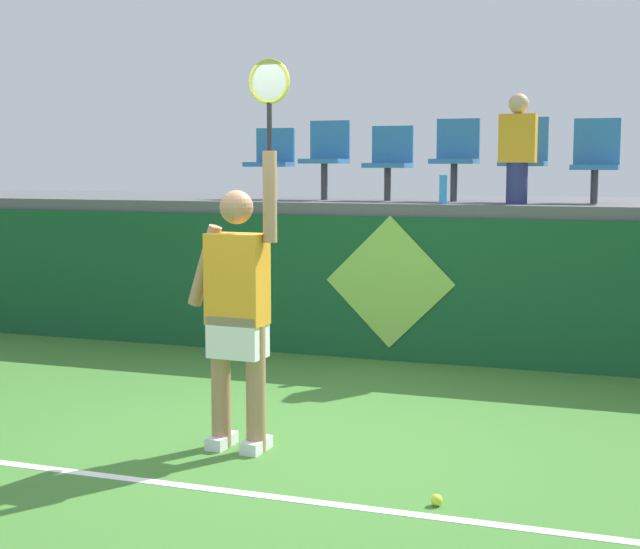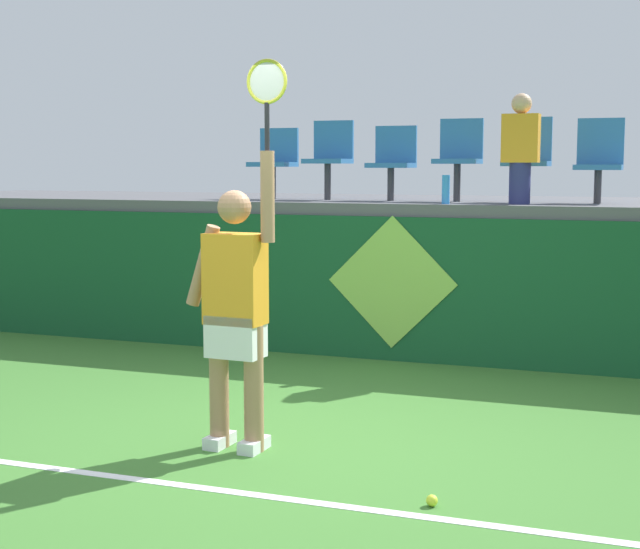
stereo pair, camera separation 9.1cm
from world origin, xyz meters
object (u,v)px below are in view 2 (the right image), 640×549
at_px(water_bottle, 446,190).
at_px(stadium_chair_3, 459,155).
at_px(tennis_player, 236,306).
at_px(spectator_0, 521,147).
at_px(stadium_chair_0, 275,159).
at_px(stadium_chair_5, 599,158).
at_px(stadium_chair_4, 527,155).
at_px(tennis_ball, 432,501).
at_px(stadium_chair_2, 393,159).
at_px(stadium_chair_1, 330,155).

xyz_separation_m(water_bottle, stadium_chair_3, (-0.02, 0.68, 0.34)).
height_order(tennis_player, spectator_0, spectator_0).
distance_m(water_bottle, stadium_chair_0, 2.17).
bearing_deg(spectator_0, stadium_chair_0, 170.22).
bearing_deg(stadium_chair_5, stadium_chair_4, -179.82).
xyz_separation_m(tennis_player, stadium_chair_3, (0.62, 3.98, 1.02)).
bearing_deg(tennis_ball, stadium_chair_2, 108.56).
bearing_deg(stadium_chair_1, stadium_chair_3, 0.01).
bearing_deg(water_bottle, tennis_ball, -78.07).
relative_size(tennis_ball, stadium_chair_2, 0.09).
xyz_separation_m(stadium_chair_1, spectator_0, (2.07, -0.47, 0.06)).
height_order(tennis_ball, stadium_chair_5, stadium_chair_5).
height_order(tennis_ball, water_bottle, water_bottle).
bearing_deg(stadium_chair_5, tennis_ball, -96.44).
distance_m(tennis_player, stadium_chair_3, 4.15).
relative_size(tennis_ball, stadium_chair_3, 0.08).
height_order(water_bottle, stadium_chair_1, stadium_chair_1).
distance_m(stadium_chair_2, spectator_0, 1.46).
bearing_deg(stadium_chair_2, spectator_0, -18.76).
bearing_deg(spectator_0, tennis_player, -110.32).
height_order(water_bottle, stadium_chair_0, stadium_chair_0).
relative_size(stadium_chair_1, stadium_chair_3, 1.00).
distance_m(tennis_ball, stadium_chair_1, 5.46).
bearing_deg(stadium_chair_3, stadium_chair_4, 0.29).
height_order(stadium_chair_0, stadium_chair_1, stadium_chair_1).
xyz_separation_m(stadium_chair_2, stadium_chair_4, (1.37, 0.01, 0.03)).
distance_m(stadium_chair_0, stadium_chair_1, 0.63).
distance_m(stadium_chair_2, stadium_chair_3, 0.69).
xyz_separation_m(stadium_chair_4, stadium_chair_5, (0.68, 0.00, -0.03)).
bearing_deg(tennis_player, water_bottle, 79.01).
relative_size(stadium_chair_1, stadium_chair_5, 1.02).
height_order(tennis_player, stadium_chair_0, tennis_player).
xyz_separation_m(tennis_player, stadium_chair_4, (1.30, 3.98, 1.01)).
relative_size(stadium_chair_4, stadium_chair_5, 1.03).
bearing_deg(stadium_chair_1, tennis_player, -79.10).
height_order(stadium_chair_2, stadium_chair_5, stadium_chair_5).
bearing_deg(stadium_chair_0, stadium_chair_4, 0.16).
distance_m(water_bottle, spectator_0, 0.80).
xyz_separation_m(tennis_ball, stadium_chair_0, (-2.86, 4.58, 1.90)).
relative_size(tennis_ball, stadium_chair_1, 0.08).
bearing_deg(tennis_player, tennis_ball, -22.39).
bearing_deg(tennis_ball, water_bottle, 101.93).
xyz_separation_m(stadium_chair_0, stadium_chair_2, (1.32, 0.00, -0.00)).
xyz_separation_m(stadium_chair_1, stadium_chair_3, (1.38, 0.00, -0.00)).
bearing_deg(tennis_player, stadium_chair_5, 63.56).
distance_m(tennis_ball, stadium_chair_5, 5.00).
bearing_deg(spectator_0, stadium_chair_1, 167.23).
bearing_deg(stadium_chair_0, tennis_player, -70.65).
xyz_separation_m(stadium_chair_3, stadium_chair_4, (0.68, 0.00, -0.01)).
height_order(tennis_ball, stadium_chair_1, stadium_chair_1).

